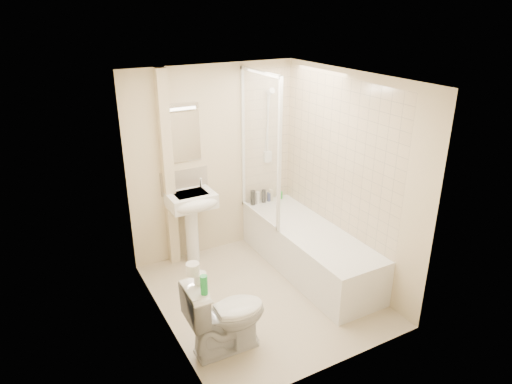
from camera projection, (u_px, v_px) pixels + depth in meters
floor at (263, 295)px, 5.14m from camera, size 2.50×2.50×0.00m
wall_back at (214, 162)px, 5.69m from camera, size 2.20×0.02×2.40m
wall_left at (160, 219)px, 4.19m from camera, size 0.02×2.50×2.40m
wall_right at (348, 178)px, 5.17m from camera, size 0.02×2.50×2.40m
ceiling at (264, 78)px, 4.22m from camera, size 2.20×2.50×0.02m
tile_back at (267, 137)px, 5.93m from camera, size 0.70×0.01×1.75m
tile_right at (337, 155)px, 5.24m from camera, size 0.01×2.10×1.75m
pipe_boxing at (168, 172)px, 5.37m from camera, size 0.12×0.12×2.40m
splashback at (184, 181)px, 5.57m from camera, size 0.60×0.02×0.30m
mirror at (182, 137)px, 5.36m from camera, size 0.46×0.01×0.60m
strip_light at (180, 106)px, 5.20m from camera, size 0.42×0.07×0.07m
bathtub at (309, 248)px, 5.52m from camera, size 0.70×2.10×0.55m
shower_screen at (260, 148)px, 5.41m from camera, size 0.04×0.92×1.80m
shower_fixture at (268, 129)px, 5.85m from camera, size 0.10×0.16×0.99m
pedestal_sink at (192, 208)px, 5.49m from camera, size 0.55×0.50×1.07m
bottle_black_a at (253, 198)px, 6.05m from camera, size 0.06×0.06×0.20m
bottle_white_a at (258, 198)px, 6.09m from camera, size 0.06×0.06×0.17m
bottle_black_b at (264, 196)px, 6.13m from camera, size 0.06×0.06×0.18m
bottle_blue at (269, 197)px, 6.18m from camera, size 0.06×0.06×0.12m
bottle_cream at (271, 195)px, 6.18m from camera, size 0.06×0.06×0.16m
bottle_green at (280, 195)px, 6.26m from camera, size 0.06×0.06×0.10m
toilet at (226, 315)px, 4.20m from camera, size 0.46×0.77×0.76m
toilet_roll_lower at (200, 278)px, 3.99m from camera, size 0.11×0.11×0.10m
toilet_roll_upper at (193, 269)px, 3.94m from camera, size 0.12×0.12×0.11m
green_bottle at (204, 285)px, 3.83m from camera, size 0.06×0.06×0.18m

